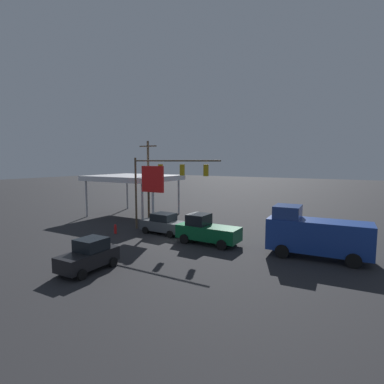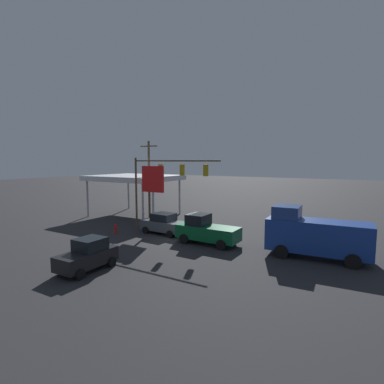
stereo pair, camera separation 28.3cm
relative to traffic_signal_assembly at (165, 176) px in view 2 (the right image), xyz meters
name	(u,v)px [view 2 (the right image)]	position (x,y,z in m)	size (l,w,h in m)	color
ground_plane	(180,238)	(-2.44, 1.08, -5.35)	(200.00, 200.00, 0.00)	#262628
traffic_signal_assembly	(165,176)	(0.00, 0.00, 0.00)	(9.33, 0.43, 7.09)	brown
utility_pole	(149,178)	(5.83, -4.96, -0.53)	(2.40, 0.26, 9.08)	brown
gas_station_canopy	(134,178)	(8.58, -5.48, -0.70)	(9.88, 8.44, 5.00)	silver
price_sign	(153,183)	(1.31, 0.10, -0.66)	(2.46, 0.27, 6.30)	#B7B7BC
delivery_truck	(315,234)	(-13.40, 0.81, -3.65)	(6.92, 2.85, 3.58)	navy
hatchback_crossing	(88,255)	(-1.61, 10.44, -4.40)	(1.99, 3.82, 1.97)	black
pickup_parked	(206,230)	(-5.16, 1.39, -4.24)	(5.23, 2.33, 2.40)	#0C592D
sedan_far	(164,224)	(-0.16, 0.44, -4.40)	(4.48, 2.21, 1.93)	#474C51
fire_hydrant	(116,229)	(3.80, 2.66, -4.91)	(0.24, 0.24, 0.88)	red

